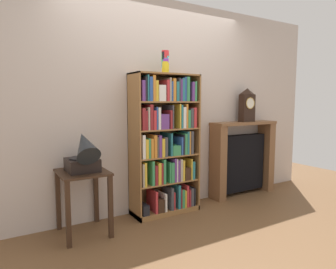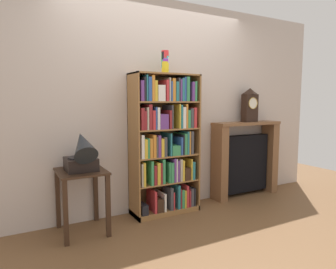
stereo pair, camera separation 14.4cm
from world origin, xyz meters
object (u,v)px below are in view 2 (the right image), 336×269
(cup_stack, at_px, (165,62))
(mantel_clock, at_px, (250,105))
(gramophone, at_px, (82,153))
(fireplace_mantel, at_px, (245,159))
(side_table_left, at_px, (82,186))
(bookshelf, at_px, (165,145))

(cup_stack, distance_m, mantel_clock, 1.49)
(gramophone, relative_size, fireplace_mantel, 0.45)
(gramophone, bearing_deg, cup_stack, 7.41)
(cup_stack, xyz_separation_m, mantel_clock, (1.40, 0.07, -0.50))
(cup_stack, xyz_separation_m, side_table_left, (-1.01, -0.06, -1.32))
(side_table_left, xyz_separation_m, mantel_clock, (2.41, 0.13, 0.82))
(bookshelf, relative_size, side_table_left, 2.56)
(side_table_left, relative_size, fireplace_mantel, 0.61)
(cup_stack, xyz_separation_m, gramophone, (-1.01, -0.13, -0.96))
(bookshelf, distance_m, fireplace_mantel, 1.38)
(bookshelf, relative_size, mantel_clock, 3.52)
(bookshelf, xyz_separation_m, gramophone, (-1.02, -0.16, 0.01))
(cup_stack, bearing_deg, side_table_left, -176.63)
(bookshelf, bearing_deg, fireplace_mantel, 2.90)
(bookshelf, relative_size, fireplace_mantel, 1.57)
(bookshelf, bearing_deg, cup_stack, -113.54)
(side_table_left, bearing_deg, bookshelf, 4.85)
(fireplace_mantel, bearing_deg, mantel_clock, -28.34)
(gramophone, distance_m, fireplace_mantel, 2.39)
(side_table_left, relative_size, gramophone, 1.37)
(bookshelf, height_order, mantel_clock, bookshelf)
(fireplace_mantel, bearing_deg, side_table_left, -176.26)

